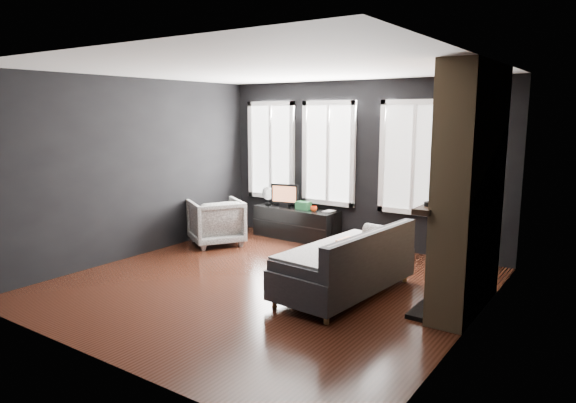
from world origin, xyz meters
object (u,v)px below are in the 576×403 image
Objects in this scene: media_console at (296,223)px; mug at (314,208)px; monitor at (285,194)px; sofa at (345,260)px; mantel_vase at (459,185)px; book at (325,205)px; armchair at (216,220)px.

media_console is 0.53m from mug.
sofa is at bearing -52.61° from monitor.
mantel_vase reaches higher than monitor.
book is (-1.47, 2.04, 0.23)m from sofa.
mantel_vase is (1.08, 0.81, 0.91)m from sofa.
mantel_vase reaches higher than mug.
sofa is at bearing -143.28° from mantel_vase.
media_console is 0.67m from book.
monitor is at bearing -178.75° from media_console.
mantel_vase reaches higher than armchair.
sofa reaches higher than book.
book is (0.56, 0.05, 0.38)m from media_console.
mug is 0.54× the size of mantel_vase.
media_console is at bearing 172.39° from armchair.
mug is (0.41, -0.08, 0.33)m from media_console.
monitor is at bearing -177.06° from book.
book is 2.92m from mantel_vase.
armchair is 1.85m from book.
sofa is 17.36× the size of mug.
mug is at bearing -138.84° from book.
monitor is 4.56× the size of mug.
mug is (1.30, 1.00, 0.18)m from armchair.
armchair reaches higher than mug.
mantel_vase is at bearing -25.91° from book.
media_console is at bearing -175.00° from book.
monitor is (-2.27, 2.00, 0.35)m from sofa.
monitor is (0.65, 1.09, 0.35)m from armchair.
mantel_vase is at bearing -18.05° from media_console.
monitor is 2.43× the size of book.
mantel_vase is at bearing -30.86° from monitor.
mantel_vase is (4.00, -0.11, 0.91)m from armchair.
mug is 0.53× the size of book.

